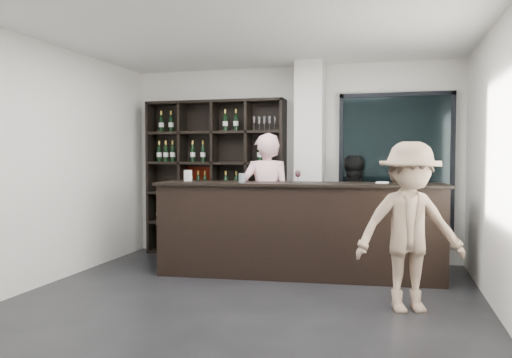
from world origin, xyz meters
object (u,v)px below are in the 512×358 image
(tasting_counter, at_px, (298,229))
(taster_pink, at_px, (266,201))
(wine_shelf, at_px, (215,178))
(customer, at_px, (410,227))
(taster_black, at_px, (351,210))

(tasting_counter, bearing_deg, taster_pink, 143.09)
(wine_shelf, height_order, customer, wine_shelf)
(tasting_counter, height_order, taster_black, taster_black)
(tasting_counter, relative_size, taster_pink, 1.97)
(wine_shelf, height_order, tasting_counter, wine_shelf)
(taster_pink, bearing_deg, customer, 126.40)
(taster_pink, height_order, taster_black, taster_pink)
(wine_shelf, relative_size, taster_black, 1.55)
(taster_black, bearing_deg, tasting_counter, 34.31)
(wine_shelf, height_order, taster_black, wine_shelf)
(tasting_counter, distance_m, taster_pink, 0.67)
(taster_pink, bearing_deg, wine_shelf, -50.75)
(wine_shelf, bearing_deg, taster_black, -4.49)
(taster_black, distance_m, customer, 2.13)
(taster_pink, relative_size, customer, 1.10)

